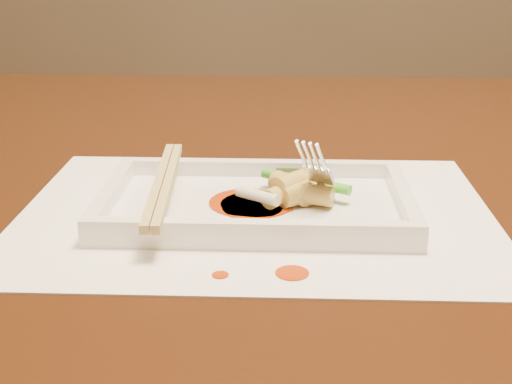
{
  "coord_description": "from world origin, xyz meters",
  "views": [
    {
      "loc": [
        0.01,
        -0.72,
        0.98
      ],
      "look_at": [
        -0.02,
        -0.16,
        0.77
      ],
      "focal_mm": 50.0,
      "sensor_mm": 36.0,
      "label": 1
    }
  ],
  "objects_px": {
    "placemat": "(256,213)",
    "fork": "(341,114)",
    "chopstick_a": "(159,182)",
    "table": "(277,246)",
    "plate_base": "(256,207)"
  },
  "relations": [
    {
      "from": "table",
      "to": "fork",
      "type": "distance_m",
      "value": 0.24
    },
    {
      "from": "plate_base",
      "to": "chopstick_a",
      "type": "xyz_separation_m",
      "value": [
        -0.08,
        0.0,
        0.02
      ]
    },
    {
      "from": "table",
      "to": "chopstick_a",
      "type": "distance_m",
      "value": 0.22
    },
    {
      "from": "table",
      "to": "fork",
      "type": "bearing_deg",
      "value": -68.93
    },
    {
      "from": "fork",
      "to": "chopstick_a",
      "type": "bearing_deg",
      "value": -173.25
    },
    {
      "from": "placemat",
      "to": "plate_base",
      "type": "height_order",
      "value": "plate_base"
    },
    {
      "from": "table",
      "to": "placemat",
      "type": "height_order",
      "value": "placemat"
    },
    {
      "from": "chopstick_a",
      "to": "fork",
      "type": "xyz_separation_m",
      "value": [
        0.15,
        0.02,
        0.06
      ]
    },
    {
      "from": "placemat",
      "to": "plate_base",
      "type": "xyz_separation_m",
      "value": [
        0.0,
        0.0,
        0.0
      ]
    },
    {
      "from": "chopstick_a",
      "to": "fork",
      "type": "relative_size",
      "value": 1.46
    },
    {
      "from": "table",
      "to": "chopstick_a",
      "type": "relative_size",
      "value": 6.84
    },
    {
      "from": "placemat",
      "to": "fork",
      "type": "xyz_separation_m",
      "value": [
        0.07,
        0.02,
        0.08
      ]
    },
    {
      "from": "table",
      "to": "plate_base",
      "type": "distance_m",
      "value": 0.19
    },
    {
      "from": "table",
      "to": "placemat",
      "type": "bearing_deg",
      "value": -96.26
    },
    {
      "from": "placemat",
      "to": "chopstick_a",
      "type": "distance_m",
      "value": 0.09
    }
  ]
}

